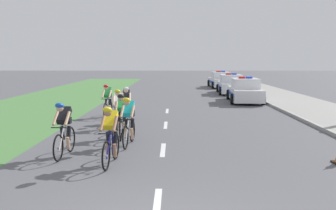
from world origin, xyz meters
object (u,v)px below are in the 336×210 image
(cyclist_fourth, at_px, (122,115))
(cyclist_second, at_px, (64,128))
(police_car_third, at_px, (220,80))
(cyclist_third, at_px, (129,120))
(police_car_second, at_px, (231,85))
(cyclist_fifth, at_px, (118,108))
(police_car_nearest, at_px, (245,91))
(cyclist_sixth, at_px, (108,100))
(cyclist_seventh, at_px, (126,104))
(cyclist_lead, at_px, (111,134))

(cyclist_fourth, bearing_deg, cyclist_second, -117.45)
(cyclist_fourth, bearing_deg, police_car_third, 74.16)
(cyclist_third, relative_size, police_car_second, 0.38)
(cyclist_fourth, distance_m, cyclist_fifth, 1.80)
(cyclist_third, height_order, cyclist_fourth, same)
(police_car_nearest, height_order, police_car_second, same)
(cyclist_fifth, bearing_deg, cyclist_fourth, -77.45)
(police_car_second, height_order, police_car_third, same)
(cyclist_sixth, distance_m, police_car_second, 13.73)
(police_car_third, bearing_deg, cyclist_third, -104.27)
(cyclist_seventh, bearing_deg, cyclist_fifth, -96.86)
(cyclist_third, bearing_deg, cyclist_second, -141.28)
(cyclist_second, height_order, police_car_second, police_car_second)
(cyclist_fifth, relative_size, cyclist_seventh, 1.00)
(cyclist_second, bearing_deg, cyclist_fourth, 62.55)
(police_car_nearest, xyz_separation_m, police_car_second, (0.00, 5.47, 0.00))
(cyclist_lead, distance_m, cyclist_fourth, 3.15)
(police_car_nearest, bearing_deg, cyclist_third, -117.10)
(cyclist_third, height_order, police_car_second, police_car_second)
(cyclist_fourth, xyz_separation_m, police_car_nearest, (6.26, 10.41, -0.11))
(cyclist_third, bearing_deg, cyclist_fifth, 104.94)
(cyclist_third, bearing_deg, cyclist_fourth, 108.64)
(cyclist_second, relative_size, cyclist_fifth, 1.00)
(cyclist_third, xyz_separation_m, cyclist_sixth, (-1.65, 5.50, 0.00))
(cyclist_lead, relative_size, cyclist_second, 1.00)
(cyclist_fifth, height_order, police_car_second, police_car_second)
(cyclist_fifth, relative_size, cyclist_sixth, 1.00)
(cyclist_third, distance_m, police_car_second, 17.96)
(cyclist_lead, height_order, cyclist_fourth, same)
(cyclist_sixth, bearing_deg, cyclist_lead, -79.13)
(cyclist_fourth, xyz_separation_m, police_car_second, (6.26, 15.88, -0.11))
(cyclist_lead, xyz_separation_m, cyclist_seventh, (-0.40, 6.18, 0.00))
(cyclist_fourth, height_order, cyclist_fifth, same)
(cyclist_seventh, bearing_deg, police_car_second, 63.17)
(cyclist_third, distance_m, police_car_nearest, 12.92)
(cyclist_fifth, bearing_deg, cyclist_second, -101.61)
(police_car_third, bearing_deg, police_car_second, -90.01)
(cyclist_sixth, bearing_deg, police_car_third, 66.86)
(cyclist_fifth, xyz_separation_m, cyclist_sixth, (-0.89, 2.65, 0.00))
(cyclist_lead, relative_size, cyclist_third, 1.00)
(cyclist_second, distance_m, police_car_third, 25.57)
(cyclist_third, xyz_separation_m, cyclist_fifth, (-0.76, 2.85, 0.00))
(cyclist_fifth, height_order, police_car_third, police_car_third)
(cyclist_fourth, distance_m, police_car_second, 17.06)
(police_car_nearest, distance_m, police_car_third, 11.65)
(cyclist_lead, height_order, police_car_third, police_car_third)
(police_car_nearest, bearing_deg, police_car_third, 89.99)
(cyclist_fourth, height_order, cyclist_sixth, same)
(cyclist_second, bearing_deg, police_car_second, 67.68)
(cyclist_third, xyz_separation_m, police_car_nearest, (5.89, 11.50, -0.11))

